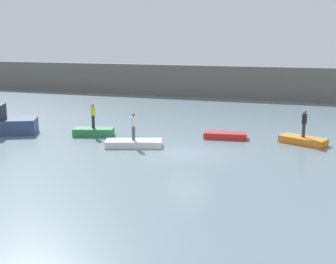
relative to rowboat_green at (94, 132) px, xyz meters
name	(u,v)px	position (x,y,z in m)	size (l,w,h in m)	color
ground_plane	(186,153)	(7.53, -2.61, -0.27)	(120.00, 120.00, 0.00)	slate
embankment_wall	(245,82)	(7.53, 22.46, 1.55)	(80.00, 1.20, 3.64)	#666056
rowboat_green	(94,132)	(0.00, 0.00, 0.00)	(2.80, 1.09, 0.54)	#2D7F47
rowboat_white	(134,143)	(3.89, -1.99, -0.06)	(3.58, 1.25, 0.42)	white
rowboat_red	(225,135)	(9.05, 2.05, -0.06)	(2.92, 1.13, 0.42)	red
rowboat_orange	(303,140)	(14.19, 2.07, -0.05)	(2.96, 1.22, 0.45)	orange
person_dark_shirt	(304,122)	(14.19, 2.07, 1.19)	(0.32, 0.32, 1.78)	#38332D
person_yellow_shirt	(93,115)	(0.00, 0.00, 1.23)	(0.32, 0.32, 1.73)	#232838
person_white_shirt	(133,125)	(3.89, -1.99, 1.12)	(0.32, 0.32, 1.74)	#4C4C56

